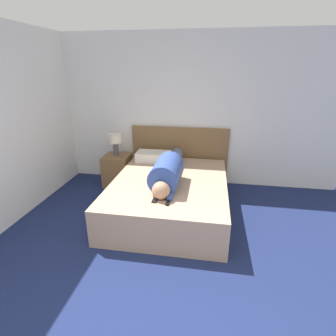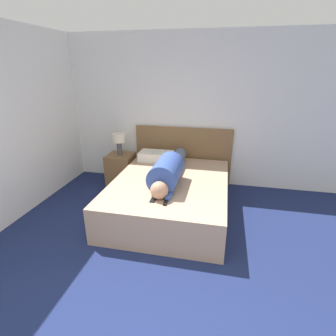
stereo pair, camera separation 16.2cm
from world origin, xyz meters
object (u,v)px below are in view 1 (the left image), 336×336
Objects in this scene: pillow_near_headboard at (154,156)px; bed at (170,195)px; nightstand at (117,170)px; cell_phone at (155,200)px; tv_remote at (168,202)px; table_lamp at (115,140)px; person_lying at (168,171)px.

bed is at bearing -62.63° from pillow_near_headboard.
pillow_near_headboard is (0.68, 0.01, 0.29)m from nightstand.
bed is 1.35m from nightstand.
pillow_near_headboard reaches higher than cell_phone.
tv_remote is at bearing -51.22° from nightstand.
tv_remote is (1.18, -1.47, -0.33)m from table_lamp.
pillow_near_headboard is (0.68, 0.01, -0.26)m from table_lamp.
bed is at bearing 68.69° from person_lying.
person_lying reaches higher than cell_phone.
table_lamp reaches higher than person_lying.
bed is 0.42m from person_lying.
bed is 0.70m from cell_phone.
nightstand is 0.56m from table_lamp.
cell_phone is (1.01, -1.44, -0.34)m from table_lamp.
person_lying is at bearing 99.14° from tv_remote.
person_lying is at bearing -64.73° from pillow_near_headboard.
pillow_near_headboard is at bearing 117.37° from bed.
person_lying is at bearing -37.66° from table_lamp.
cell_phone is at bearing -77.05° from pillow_near_headboard.
cell_phone is (-0.17, 0.03, -0.01)m from tv_remote.
nightstand is 1.41m from person_lying.
table_lamp is (0.00, 0.00, 0.56)m from nightstand.
tv_remote is at bearing -51.22° from table_lamp.
pillow_near_headboard is 1.49m from cell_phone.
bed is 0.73m from tv_remote.
nightstand is at bearing 125.15° from cell_phone.
nightstand is 4.29× the size of cell_phone.
cell_phone is at bearing -54.85° from table_lamp.
person_lying is 0.94m from pillow_near_headboard.
pillow_near_headboard is at bearing 108.68° from tv_remote.
cell_phone is at bearing -54.85° from nightstand.
person_lying is at bearing -111.31° from bed.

